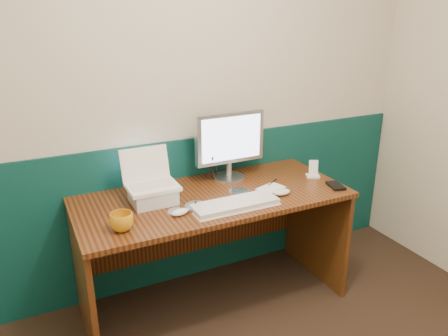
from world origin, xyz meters
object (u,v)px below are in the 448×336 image
laptop (151,169)px  camcorder (213,164)px  desk (213,251)px  keyboard (235,205)px  mug (122,222)px  monitor (229,145)px

laptop → camcorder: 0.50m
desk → camcorder: camcorder is taller
keyboard → mug: 0.63m
laptop → keyboard: size_ratio=0.57×
laptop → monitor: (0.55, 0.14, 0.03)m
monitor → mug: 0.90m
mug → camcorder: size_ratio=0.58×
desk → mug: (-0.58, -0.20, 0.42)m
keyboard → monitor: bearing=67.9°
laptop → camcorder: bearing=21.3°
laptop → mug: bearing=-133.7°
monitor → camcorder: bearing=158.0°
desk → camcorder: bearing=65.6°
monitor → mug: size_ratio=3.82×
laptop → desk: bearing=-9.4°
laptop → monitor: monitor is taller
camcorder → monitor: bearing=-45.9°
monitor → keyboard: 0.48m
monitor → mug: bearing=-153.7°
desk → monitor: monitor is taller
laptop → monitor: size_ratio=0.62×
desk → mug: bearing=-161.4°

